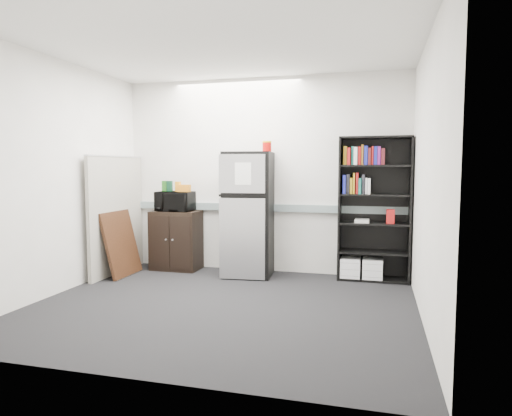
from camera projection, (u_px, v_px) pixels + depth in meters
The scene contains 18 objects.
floor at pixel (222, 306), 4.81m from camera, with size 4.00×4.00×0.00m, color black.
wall_back at pixel (262, 175), 6.38m from camera, with size 4.00×0.02×2.70m, color white.
wall_right at pixel (427, 179), 4.19m from camera, with size 0.02×3.50×2.70m, color white.
wall_left at pixel (56, 177), 5.21m from camera, with size 0.02×3.50×2.70m, color white.
ceiling at pixel (220, 44), 4.58m from camera, with size 4.00×3.50×0.02m, color white.
electrical_raceway at pixel (262, 208), 6.39m from camera, with size 3.92×0.05×0.10m, color gray.
wall_note at pixel (238, 161), 6.45m from camera, with size 0.14×0.00×0.10m, color white.
bookshelf at pixel (373, 206), 5.85m from camera, with size 0.90×0.34×1.85m.
cubicle_partition at pixel (117, 215), 6.27m from camera, with size 0.06×1.30×1.62m.
cabinet at pixel (176, 240), 6.53m from camera, with size 0.67×0.45×0.84m.
microwave at pixel (175, 201), 6.47m from camera, with size 0.50×0.34×0.28m, color black.
snack_box_a at pixel (165, 186), 6.53m from camera, with size 0.07×0.05×0.15m, color #215E1A.
snack_box_b at pixel (170, 186), 6.51m from camera, with size 0.07×0.05×0.15m, color #0B331E.
snack_box_c at pixel (178, 187), 6.48m from camera, with size 0.07×0.05×0.14m, color orange.
snack_bag at pixel (184, 188), 6.40m from camera, with size 0.18×0.10×0.10m, color orange.
refrigerator at pixel (249, 214), 6.14m from camera, with size 0.68×0.71×1.66m.
coffee_can at pixel (267, 146), 6.13m from camera, with size 0.12×0.12×0.17m.
framed_poster at pixel (121, 243), 6.15m from camera, with size 0.24×0.69×0.87m.
Camera 1 is at (1.56, -4.46, 1.45)m, focal length 32.00 mm.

